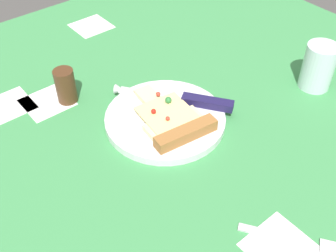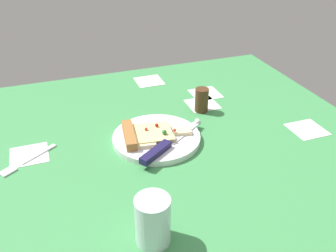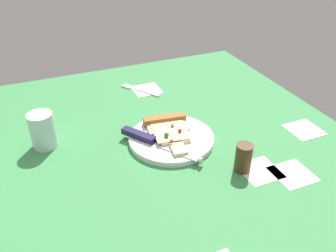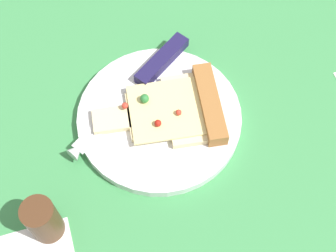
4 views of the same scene
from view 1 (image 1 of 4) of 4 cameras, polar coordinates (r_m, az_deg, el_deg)
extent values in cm
cube|color=#3D8C4C|center=(84.68, 2.71, 2.33)|extent=(111.06, 111.06, 3.00)
cube|color=white|center=(87.34, -16.18, 3.05)|extent=(9.00, 9.00, 0.20)
cube|color=white|center=(64.05, 15.18, -15.90)|extent=(9.00, 9.00, 0.20)
cube|color=white|center=(111.28, -10.42, 13.22)|extent=(9.00, 9.00, 0.20)
cube|color=white|center=(88.98, -20.99, 2.55)|extent=(9.00, 9.00, 0.20)
cylinder|color=silver|center=(78.84, -0.39, 0.96)|extent=(22.77, 22.77, 1.53)
cube|color=beige|center=(75.48, 1.20, -0.02)|extent=(11.69, 7.39, 1.00)
cube|color=beige|center=(78.98, -0.97, 2.26)|extent=(7.87, 6.49, 1.00)
cube|color=beige|center=(82.35, -2.78, 4.16)|extent=(4.25, 5.63, 1.00)
cube|color=#EDD88C|center=(76.94, 0.00, 1.61)|extent=(10.43, 11.12, 0.30)
cube|color=#9E6633|center=(73.26, 2.48, -1.02)|extent=(12.24, 4.15, 2.20)
sphere|color=red|center=(75.21, -0.05, 1.04)|extent=(0.81, 0.81, 0.81)
sphere|color=red|center=(80.68, -1.36, 4.39)|extent=(0.89, 0.89, 0.89)
sphere|color=#2D7A38|center=(78.80, 0.14, 3.50)|extent=(1.25, 1.25, 1.25)
sphere|color=#B21E14|center=(76.66, -1.99, 2.02)|extent=(0.95, 0.95, 0.95)
cube|color=silver|center=(83.18, -2.73, 4.30)|extent=(8.48, 11.00, 0.30)
cone|color=silver|center=(84.93, -6.60, 4.95)|extent=(2.78, 2.78, 2.00)
cube|color=#1E1947|center=(80.49, 5.42, 3.22)|extent=(7.51, 9.47, 1.60)
cylinder|color=silver|center=(90.78, 19.86, 7.65)|extent=(6.45, 6.45, 9.61)
cylinder|color=#4C2D19|center=(84.62, -13.82, 5.33)|extent=(3.96, 3.96, 7.17)
cube|color=silver|center=(64.52, 14.09, -14.12)|extent=(6.63, 8.94, 0.80)
cube|color=silver|center=(65.74, 21.65, -15.29)|extent=(4.01, 4.33, 0.80)
camera|label=2|loc=(1.16, 48.23, 31.06)|focal=39.41mm
camera|label=3|loc=(1.36, -12.75, 42.29)|focal=37.81mm
camera|label=4|loc=(0.55, -45.70, 39.94)|focal=51.36mm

